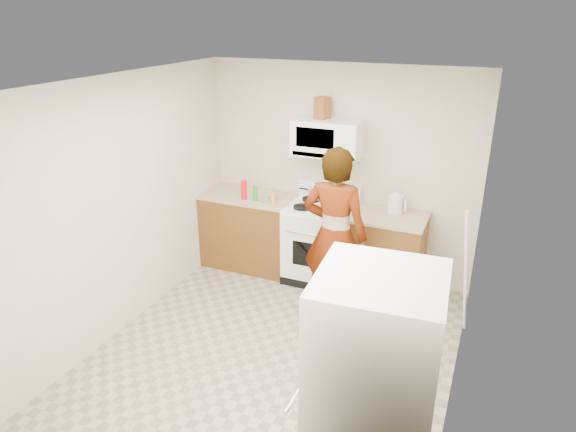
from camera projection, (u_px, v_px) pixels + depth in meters
The scene contains 20 objects.
floor at pixel (278, 348), 4.93m from camera, with size 3.60×3.60×0.00m, color gray.
back_wall at pixel (339, 173), 5.99m from camera, with size 3.20×0.02×2.50m, color beige.
right_wall at pixel (468, 262), 3.89m from camera, with size 0.02×3.60×2.50m, color beige.
cabinet_left at pixel (250, 231), 6.41m from camera, with size 1.12×0.62×0.90m, color brown.
counter_left at pixel (249, 196), 6.24m from camera, with size 1.14×0.64×0.04m, color tan.
cabinet_right at pixel (386, 255), 5.79m from camera, with size 0.80×0.62×0.90m, color brown.
counter_right at pixel (389, 217), 5.61m from camera, with size 0.82×0.64×0.04m, color tan.
gas_range at pixel (321, 241), 6.05m from camera, with size 0.76×0.65×1.13m.
microwave at pixel (327, 138), 5.71m from camera, with size 0.76×0.38×0.40m, color white.
person at pixel (335, 236), 5.15m from camera, with size 0.67×0.44×1.84m, color tan.
fridge at pixel (372, 402), 3.06m from camera, with size 0.70×0.70×1.70m, color silver.
kettle at pixel (395, 204), 5.65m from camera, with size 0.16×0.16×0.20m, color silver.
jug at pixel (322, 108), 5.64m from camera, with size 0.14×0.14×0.24m, color brown.
saucepan at pixel (316, 193), 6.06m from camera, with size 0.20×0.20×0.11m, color #A8A8AC.
tray at pixel (330, 207), 5.79m from camera, with size 0.25×0.16×0.05m, color white.
bottle_spray at pixel (244, 190), 6.04m from camera, with size 0.07×0.07×0.23m, color red.
bottle_hot_sauce at pixel (273, 199), 5.85m from camera, with size 0.05×0.05×0.16m, color orange.
bottle_green_cap at pixel (255, 193), 6.01m from camera, with size 0.06×0.06×0.18m, color #1A9127.
pot_lid at pixel (270, 199), 6.08m from camera, with size 0.27×0.27×0.01m, color silver.
broom at pixel (466, 273), 4.89m from camera, with size 0.03×0.03×1.38m, color silver.
Camera 1 is at (1.69, -3.73, 3.03)m, focal length 32.00 mm.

